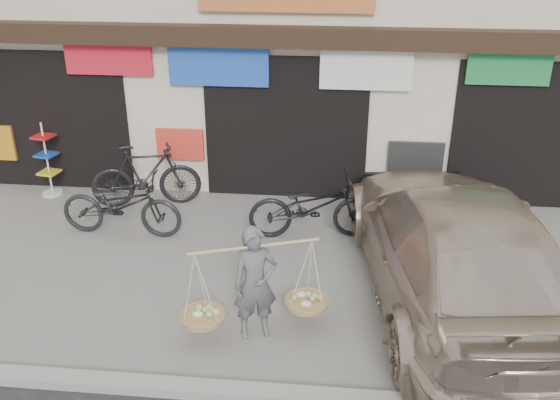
# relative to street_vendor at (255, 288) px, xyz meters

# --- Properties ---
(ground) EXTENTS (70.00, 70.00, 0.00)m
(ground) POSITION_rel_street_vendor_xyz_m (-0.01, 0.83, -0.71)
(ground) COLOR gray
(ground) RESTS_ON ground
(kerb) EXTENTS (70.00, 0.25, 0.12)m
(kerb) POSITION_rel_street_vendor_xyz_m (-0.01, -1.17, -0.65)
(kerb) COLOR gray
(kerb) RESTS_ON ground
(street_vendor) EXTENTS (1.85, 1.00, 1.56)m
(street_vendor) POSITION_rel_street_vendor_xyz_m (0.00, 0.00, 0.00)
(street_vendor) COLOR #5E5F63
(street_vendor) RESTS_ON ground
(bike_0) EXTENTS (2.10, 0.80, 1.09)m
(bike_0) POSITION_rel_street_vendor_xyz_m (-2.62, 2.49, -0.17)
(bike_0) COLOR black
(bike_0) RESTS_ON ground
(bike_1) EXTENTS (2.08, 1.02, 1.20)m
(bike_1) POSITION_rel_street_vendor_xyz_m (-2.53, 3.63, -0.11)
(bike_1) COLOR black
(bike_1) RESTS_ON ground
(bike_2) EXTENTS (2.21, 1.02, 1.12)m
(bike_2) POSITION_rel_street_vendor_xyz_m (0.58, 2.73, -0.15)
(bike_2) COLOR black
(bike_2) RESTS_ON ground
(suv) EXTENTS (3.12, 6.17, 1.72)m
(suv) POSITION_rel_street_vendor_xyz_m (2.64, 1.06, 0.14)
(suv) COLOR #C1AF9B
(suv) RESTS_ON ground
(display_rack) EXTENTS (0.41, 0.41, 1.45)m
(display_rack) POSITION_rel_street_vendor_xyz_m (-4.53, 3.93, -0.13)
(display_rack) COLOR silver
(display_rack) RESTS_ON ground
(red_bag) EXTENTS (0.31, 0.25, 0.14)m
(red_bag) POSITION_rel_street_vendor_xyz_m (-0.74, 0.40, -0.64)
(red_bag) COLOR red
(red_bag) RESTS_ON ground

